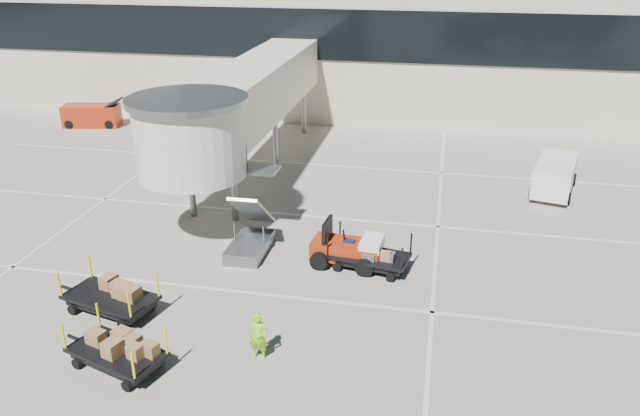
{
  "coord_description": "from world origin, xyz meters",
  "views": [
    {
      "loc": [
        5.84,
        -16.41,
        11.67
      ],
      "look_at": [
        1.4,
        5.49,
        2.0
      ],
      "focal_mm": 35.0,
      "sensor_mm": 36.0,
      "label": 1
    }
  ],
  "objects_px": {
    "belt_loader": "(92,116)",
    "box_cart_far": "(112,297)",
    "suitcase_cart": "(371,257)",
    "baggage_tug": "(348,249)",
    "box_cart_near": "(118,351)",
    "ground_worker": "(259,336)",
    "minivan": "(555,173)"
  },
  "relations": [
    {
      "from": "minivan",
      "to": "belt_loader",
      "type": "bearing_deg",
      "value": -178.33
    },
    {
      "from": "box_cart_near",
      "to": "ground_worker",
      "type": "xyz_separation_m",
      "value": [
        3.95,
        1.18,
        0.23
      ]
    },
    {
      "from": "box_cart_near",
      "to": "minivan",
      "type": "height_order",
      "value": "minivan"
    },
    {
      "from": "minivan",
      "to": "belt_loader",
      "type": "relative_size",
      "value": 1.11
    },
    {
      "from": "baggage_tug",
      "to": "box_cart_near",
      "type": "xyz_separation_m",
      "value": [
        -5.63,
        -7.6,
        -0.1
      ]
    },
    {
      "from": "box_cart_near",
      "to": "ground_worker",
      "type": "distance_m",
      "value": 4.13
    },
    {
      "from": "baggage_tug",
      "to": "belt_loader",
      "type": "distance_m",
      "value": 25.58
    },
    {
      "from": "suitcase_cart",
      "to": "belt_loader",
      "type": "bearing_deg",
      "value": 152.99
    },
    {
      "from": "box_cart_far",
      "to": "minivan",
      "type": "xyz_separation_m",
      "value": [
        16.2,
        14.5,
        0.43
      ]
    },
    {
      "from": "baggage_tug",
      "to": "suitcase_cart",
      "type": "bearing_deg",
      "value": -6.96
    },
    {
      "from": "baggage_tug",
      "to": "box_cart_far",
      "type": "bearing_deg",
      "value": -141.16
    },
    {
      "from": "suitcase_cart",
      "to": "box_cart_far",
      "type": "bearing_deg",
      "value": -139.75
    },
    {
      "from": "box_cart_near",
      "to": "box_cart_far",
      "type": "height_order",
      "value": "box_cart_far"
    },
    {
      "from": "box_cart_near",
      "to": "ground_worker",
      "type": "relative_size",
      "value": 2.31
    },
    {
      "from": "box_cart_far",
      "to": "suitcase_cart",
      "type": "bearing_deg",
      "value": 43.64
    },
    {
      "from": "baggage_tug",
      "to": "suitcase_cart",
      "type": "relative_size",
      "value": 0.75
    },
    {
      "from": "suitcase_cart",
      "to": "ground_worker",
      "type": "height_order",
      "value": "ground_worker"
    },
    {
      "from": "box_cart_near",
      "to": "baggage_tug",
      "type": "bearing_deg",
      "value": 71.63
    },
    {
      "from": "baggage_tug",
      "to": "ground_worker",
      "type": "xyz_separation_m",
      "value": [
        -1.69,
        -6.42,
        0.14
      ]
    },
    {
      "from": "baggage_tug",
      "to": "box_cart_near",
      "type": "bearing_deg",
      "value": -121.49
    },
    {
      "from": "suitcase_cart",
      "to": "box_cart_near",
      "type": "height_order",
      "value": "suitcase_cart"
    },
    {
      "from": "ground_worker",
      "to": "belt_loader",
      "type": "bearing_deg",
      "value": 126.77
    },
    {
      "from": "belt_loader",
      "to": "box_cart_far",
      "type": "bearing_deg",
      "value": -69.79
    },
    {
      "from": "box_cart_near",
      "to": "belt_loader",
      "type": "xyz_separation_m",
      "value": [
        -14.4,
        23.5,
        0.17
      ]
    },
    {
      "from": "baggage_tug",
      "to": "suitcase_cart",
      "type": "height_order",
      "value": "baggage_tug"
    },
    {
      "from": "ground_worker",
      "to": "box_cart_far",
      "type": "bearing_deg",
      "value": 162.19
    },
    {
      "from": "box_cart_near",
      "to": "box_cart_far",
      "type": "relative_size",
      "value": 0.92
    },
    {
      "from": "box_cart_near",
      "to": "minivan",
      "type": "bearing_deg",
      "value": 68.04
    },
    {
      "from": "minivan",
      "to": "belt_loader",
      "type": "height_order",
      "value": "belt_loader"
    },
    {
      "from": "ground_worker",
      "to": "minivan",
      "type": "distance_m",
      "value": 19.2
    },
    {
      "from": "minivan",
      "to": "belt_loader",
      "type": "xyz_separation_m",
      "value": [
        -28.91,
        6.29,
        -0.26
      ]
    },
    {
      "from": "belt_loader",
      "to": "baggage_tug",
      "type": "bearing_deg",
      "value": -49.68
    }
  ]
}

